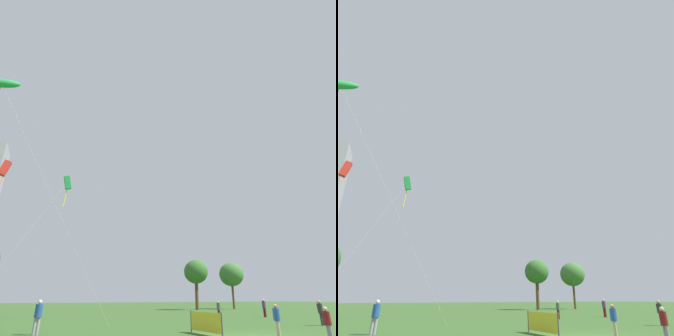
% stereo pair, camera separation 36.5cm
% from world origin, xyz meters
% --- Properties ---
extents(person_standing_0, '(0.42, 0.42, 1.88)m').
position_xyz_m(person_standing_0, '(12.60, 13.91, 1.09)').
color(person_standing_0, maroon).
rests_on(person_standing_0, ground).
extents(person_standing_1, '(0.38, 0.38, 1.70)m').
position_xyz_m(person_standing_1, '(5.96, 13.10, 0.98)').
color(person_standing_1, maroon).
rests_on(person_standing_1, ground).
extents(person_standing_2, '(0.40, 0.40, 1.79)m').
position_xyz_m(person_standing_2, '(9.24, 3.52, 1.04)').
color(person_standing_2, '#2D2D33').
rests_on(person_standing_2, ground).
extents(person_standing_3, '(0.35, 0.35, 1.56)m').
position_xyz_m(person_standing_3, '(1.36, -3.50, 0.90)').
color(person_standing_3, gray).
rests_on(person_standing_3, ground).
extents(person_standing_4, '(0.41, 0.41, 1.86)m').
position_xyz_m(person_standing_4, '(-11.40, 5.79, 1.08)').
color(person_standing_4, gray).
rests_on(person_standing_4, ground).
extents(person_standing_5, '(0.36, 0.36, 1.64)m').
position_xyz_m(person_standing_5, '(0.84, -0.65, 0.95)').
color(person_standing_5, tan).
rests_on(person_standing_5, ground).
extents(kite_flying_1, '(1.63, 5.60, 21.18)m').
position_xyz_m(kite_flying_1, '(-18.72, 31.40, 19.87)').
color(kite_flying_1, silver).
rests_on(kite_flying_1, ground).
extents(kite_flying_2, '(8.48, 5.13, 17.49)m').
position_xyz_m(kite_flying_2, '(-9.86, 24.61, 16.40)').
color(kite_flying_2, silver).
rests_on(kite_flying_2, ground).
extents(kite_flying_3, '(12.31, 3.14, 18.50)m').
position_xyz_m(kite_flying_3, '(-16.94, 7.21, 17.61)').
color(kite_flying_3, silver).
rests_on(kite_flying_3, ground).
extents(park_tree_1, '(4.56, 4.56, 8.74)m').
position_xyz_m(park_tree_1, '(16.44, 36.33, 6.50)').
color(park_tree_1, brown).
rests_on(park_tree_1, ground).
extents(park_tree_2, '(4.93, 4.93, 8.69)m').
position_xyz_m(park_tree_2, '(25.25, 37.24, 6.38)').
color(park_tree_2, brown).
rests_on(park_tree_2, ground).
extents(event_banner, '(0.31, 3.21, 1.24)m').
position_xyz_m(event_banner, '(-2.28, 1.91, 0.66)').
color(event_banner, '#4C4C4C').
rests_on(event_banner, ground).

